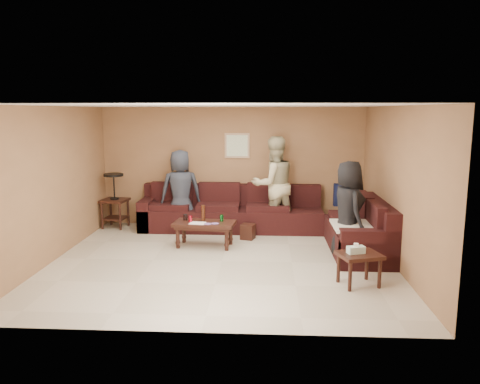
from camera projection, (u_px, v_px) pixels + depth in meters
The scene contains 10 objects.
room at pixel (221, 160), 7.35m from camera, with size 5.60×5.50×2.50m.
sectional_sofa at pixel (271, 221), 9.02m from camera, with size 4.65×2.90×0.97m.
coffee_table at pixel (204, 226), 8.40m from camera, with size 1.13×0.65×0.73m.
end_table_left at pixel (115, 199), 9.74m from camera, with size 0.56×0.56×1.14m.
side_table_right at pixel (359, 258), 6.51m from camera, with size 0.67×0.61×0.61m.
waste_bin at pixel (248, 232), 8.92m from camera, with size 0.24×0.24×0.29m, color #331711.
wall_art at pixel (237, 146), 9.77m from camera, with size 0.52×0.04×0.52m.
person_left at pixel (181, 191), 9.43m from camera, with size 0.81×0.53×1.66m, color #292E39.
person_middle at pixel (274, 184), 9.37m from camera, with size 0.94×0.73×1.92m, color #C0B88F.
person_right at pixel (348, 210), 7.67m from camera, with size 0.79×0.52×1.62m, color black.
Camera 1 is at (0.70, -7.30, 2.43)m, focal length 35.00 mm.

